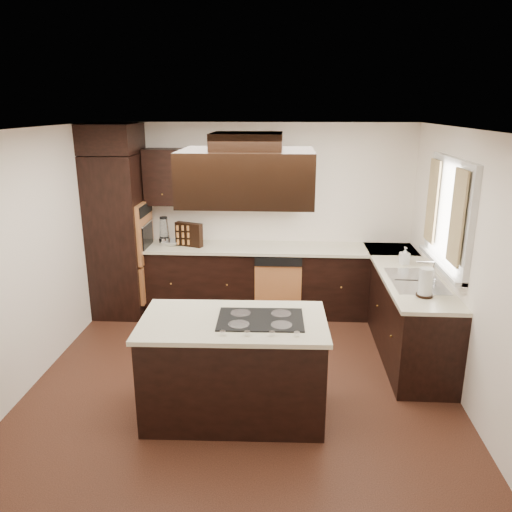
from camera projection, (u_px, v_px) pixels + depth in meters
The scene contains 30 objects.
floor at pixel (243, 380), 5.13m from camera, with size 4.20×4.20×0.02m, color brown.
ceiling at pixel (241, 128), 4.40m from camera, with size 4.20×4.20×0.02m, color silver.
wall_back at pixel (255, 217), 6.78m from camera, with size 4.20×0.02×2.50m, color white.
wall_front at pixel (208, 380), 2.75m from camera, with size 4.20×0.02×2.50m, color white.
wall_left at pixel (28, 260), 4.89m from camera, with size 0.02×4.20×2.50m, color white.
wall_right at pixel (467, 268), 4.64m from camera, with size 0.02×4.20×2.50m, color white.
oven_column at pixel (119, 236), 6.56m from camera, with size 0.65×0.75×2.12m, color black.
wall_oven_face at pixel (145, 232), 6.52m from camera, with size 0.05×0.62×0.78m, color #CD7C42.
base_cabinets_back at pixel (257, 281), 6.72m from camera, with size 2.93×0.60×0.88m, color black.
base_cabinets_right at pixel (404, 310), 5.76m from camera, with size 0.60×2.40×0.88m, color black.
countertop_back at pixel (257, 248), 6.57m from camera, with size 2.93×0.63×0.04m, color beige.
countertop_right at pixel (406, 272), 5.62m from camera, with size 0.63×2.40×0.04m, color beige.
upper_cabinets at pixel (222, 177), 6.48m from camera, with size 2.00×0.34×0.72m, color black.
dishwasher_front at pixel (278, 292), 6.43m from camera, with size 0.60×0.05×0.72m, color #CD7C42.
window_frame at pixel (449, 214), 5.06m from camera, with size 0.06×1.32×1.12m, color silver.
window_pane at pixel (452, 214), 5.05m from camera, with size 0.00×1.20×1.00m, color white.
curtain_left at pixel (457, 218), 4.64m from camera, with size 0.02×0.34×0.90m, color beige.
curtain_right at pixel (432, 201), 5.45m from camera, with size 0.02×0.34×0.90m, color beige.
sink_rim at pixel (416, 281), 5.28m from camera, with size 0.52×0.84×0.01m, color silver.
island at pixel (234, 369), 4.46m from camera, with size 1.57×0.85×0.88m, color black.
island_top at pixel (233, 322), 4.33m from camera, with size 1.62×0.91×0.04m, color beige.
cooktop at pixel (261, 319), 4.32m from camera, with size 0.74×0.49×0.01m, color black.
range_hood at pixel (247, 176), 3.97m from camera, with size 1.05×0.72×0.42m, color black.
hood_duct at pixel (247, 141), 3.89m from camera, with size 0.55×0.50×0.13m, color black.
blender_base at pixel (165, 241), 6.64m from camera, with size 0.15×0.15×0.10m, color silver.
blender_pitcher at pixel (164, 228), 6.58m from camera, with size 0.13×0.13×0.26m, color silver.
spice_rack at pixel (189, 234), 6.56m from camera, with size 0.38×0.09×0.31m, color black.
mixing_bowl at pixel (171, 243), 6.64m from camera, with size 0.24×0.24×0.06m, color silver.
soap_bottle at pixel (405, 256), 5.82m from camera, with size 0.09×0.10×0.21m, color silver.
paper_towel at pixel (426, 283), 4.81m from camera, with size 0.13×0.13×0.29m, color silver.
Camera 1 is at (0.41, -4.53, 2.70)m, focal length 35.00 mm.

